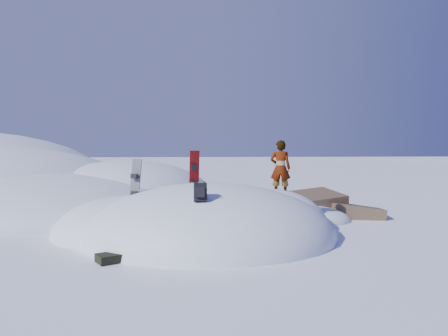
{
  "coord_description": "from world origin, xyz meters",
  "views": [
    {
      "loc": [
        -0.27,
        -11.86,
        2.65
      ],
      "look_at": [
        0.44,
        0.3,
        1.9
      ],
      "focal_mm": 35.0,
      "sensor_mm": 36.0,
      "label": 1
    }
  ],
  "objects": [
    {
      "name": "ground",
      "position": [
        0.0,
        0.0,
        0.0
      ],
      "size": [
        120.0,
        120.0,
        0.0
      ],
      "primitive_type": "plane",
      "color": "white",
      "rests_on": "ground"
    },
    {
      "name": "rock_outcrop",
      "position": [
        3.72,
        3.01,
        0.01
      ],
      "size": [
        4.68,
        4.41,
        1.68
      ],
      "color": "brown",
      "rests_on": "ground"
    },
    {
      "name": "snow_mound",
      "position": [
        -0.17,
        0.24,
        0.0
      ],
      "size": [
        8.0,
        6.0,
        3.0
      ],
      "color": "white",
      "rests_on": "ground"
    },
    {
      "name": "gear_pile",
      "position": [
        -2.11,
        -2.29,
        0.11
      ],
      "size": [
        0.88,
        0.73,
        0.23
      ],
      "rotation": [
        0.0,
        0.0,
        0.55
      ],
      "color": "black",
      "rests_on": "ground"
    },
    {
      "name": "backpack",
      "position": [
        -0.23,
        -1.63,
        1.44
      ],
      "size": [
        0.31,
        0.38,
        0.52
      ],
      "rotation": [
        0.0,
        0.0,
        0.01
      ],
      "color": "black",
      "rests_on": "snow_mound"
    },
    {
      "name": "snowboard_red",
      "position": [
        -0.4,
        0.82,
        1.61
      ],
      "size": [
        0.33,
        0.27,
        1.58
      ],
      "rotation": [
        0.0,
        0.0,
        0.4
      ],
      "color": "#BA090B",
      "rests_on": "snow_mound"
    },
    {
      "name": "snowboard_dark",
      "position": [
        -2.0,
        0.04,
        1.41
      ],
      "size": [
        0.4,
        0.41,
        1.55
      ],
      "rotation": [
        0.0,
        0.0,
        -0.48
      ],
      "color": "black",
      "rests_on": "snow_mound"
    },
    {
      "name": "person",
      "position": [
        2.14,
        0.82,
        1.86
      ],
      "size": [
        0.68,
        0.53,
        1.64
      ],
      "primitive_type": "imported",
      "rotation": [
        0.0,
        0.0,
        2.88
      ],
      "color": "slate",
      "rests_on": "snow_mound"
    }
  ]
}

